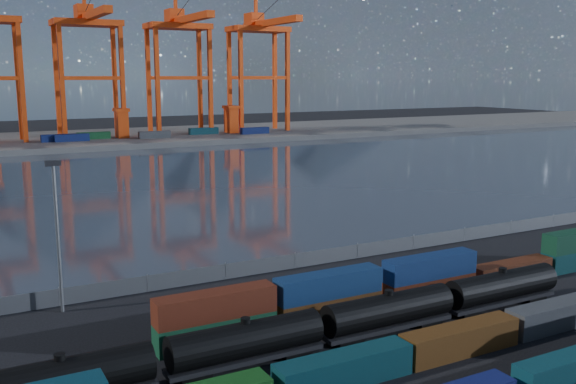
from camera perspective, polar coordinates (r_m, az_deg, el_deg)
name	(u,v)px	position (r m, az deg, el deg)	size (l,w,h in m)	color
ground	(437,345)	(64.44, 13.10, -13.07)	(700.00, 700.00, 0.00)	black
harbor_water	(138,184)	(156.20, -13.16, 0.74)	(700.00, 700.00, 0.00)	#323B48
far_quay	(63,140)	(258.16, -19.36, 4.35)	(700.00, 70.00, 2.00)	#514F4C
container_row_north	(439,280)	(76.73, 13.31, -7.61)	(141.20, 2.42, 5.16)	navy
tanker_string	(160,360)	(55.40, -11.32, -14.47)	(92.13, 3.14, 4.50)	black
waterfront_fence	(295,261)	(85.71, 0.64, -6.14)	(160.12, 0.12, 2.20)	#595B5E
yard_light_mast	(57,228)	(72.38, -19.83, -3.07)	(1.60, 0.40, 16.60)	slate
gantry_cranes	(37,36)	(249.70, -21.39, 12.82)	(199.58, 47.19, 63.91)	#E34010
quay_containers	(37,139)	(242.10, -21.42, 4.40)	(172.58, 10.99, 2.60)	navy
straddle_carriers	(59,124)	(247.36, -19.66, 5.68)	(140.00, 7.00, 11.10)	#E34010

